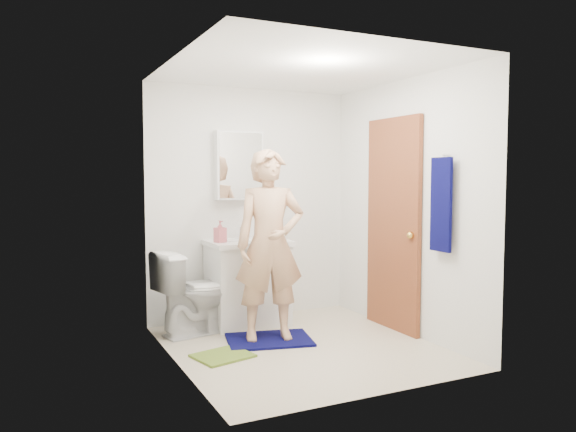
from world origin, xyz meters
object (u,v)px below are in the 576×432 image
object	(u,v)px
towel	(441,205)
toilet	(197,292)
vanity_cabinet	(248,285)
soap_dispenser	(220,231)
medicine_cabinet	(239,165)
toothbrush_cup	(264,234)
man	(270,245)

from	to	relation	value
towel	toilet	distance (m)	2.37
vanity_cabinet	toilet	distance (m)	0.57
soap_dispenser	medicine_cabinet	bearing A→B (deg)	42.18
toothbrush_cup	towel	bearing A→B (deg)	-58.43
man	soap_dispenser	bearing A→B (deg)	127.71
soap_dispenser	towel	bearing A→B (deg)	-44.18
towel	toilet	bearing A→B (deg)	141.70
medicine_cabinet	vanity_cabinet	bearing A→B (deg)	-90.00
towel	man	world-z (taller)	man
towel	toilet	size ratio (longest dim) A/B	1.00
medicine_cabinet	toilet	world-z (taller)	medicine_cabinet
toothbrush_cup	man	size ratio (longest dim) A/B	0.06
toilet	soap_dispenser	xyz separation A→B (m)	(0.25, 0.07, 0.56)
medicine_cabinet	toothbrush_cup	bearing A→B (deg)	-33.68
soap_dispenser	man	xyz separation A→B (m)	(0.27, -0.58, -0.08)
soap_dispenser	toilet	bearing A→B (deg)	-165.02
vanity_cabinet	man	bearing A→B (deg)	-92.52
vanity_cabinet	soap_dispenser	xyz separation A→B (m)	(-0.30, -0.05, 0.56)
toilet	soap_dispenser	bearing A→B (deg)	-87.38
medicine_cabinet	soap_dispenser	world-z (taller)	medicine_cabinet
vanity_cabinet	medicine_cabinet	distance (m)	1.22
medicine_cabinet	man	size ratio (longest dim) A/B	0.41
man	medicine_cabinet	bearing A→B (deg)	100.54
toothbrush_cup	man	xyz separation A→B (m)	(-0.25, -0.70, -0.02)
toilet	vanity_cabinet	bearing A→B (deg)	-90.66
vanity_cabinet	toilet	size ratio (longest dim) A/B	1.00
vanity_cabinet	man	size ratio (longest dim) A/B	0.47
vanity_cabinet	soap_dispenser	world-z (taller)	soap_dispenser
toilet	man	size ratio (longest dim) A/B	0.47
towel	toothbrush_cup	xyz separation A→B (m)	(-0.96, 1.56, -0.36)
medicine_cabinet	toilet	xyz separation A→B (m)	(-0.55, -0.34, -1.20)
medicine_cabinet	soap_dispenser	distance (m)	0.76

